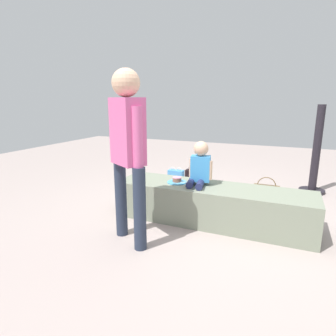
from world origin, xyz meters
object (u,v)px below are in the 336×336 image
adult_standing (128,142)px  water_bottle_near_gift (232,198)px  cake_plate (177,181)px  handbag_brown_canvas (266,193)px  party_cup_red (206,196)px  child_seated (200,166)px  gift_bag (176,180)px  handbag_black_leather (195,177)px

adult_standing → water_bottle_near_gift: bearing=62.7°
cake_plate → adult_standing: bearing=-104.6°
cake_plate → handbag_brown_canvas: bearing=48.0°
water_bottle_near_gift → party_cup_red: bearing=170.0°
child_seated → handbag_brown_canvas: (0.65, 0.98, -0.52)m
gift_bag → handbag_black_leather: (0.15, 0.46, -0.04)m
cake_plate → child_seated: bearing=5.8°
child_seated → gift_bag: child_seated is taller
adult_standing → party_cup_red: size_ratio=14.07×
adult_standing → handbag_black_leather: (-0.03, 2.09, -0.84)m
adult_standing → cake_plate: adult_standing is taller
party_cup_red → child_seated: bearing=-81.7°
party_cup_red → water_bottle_near_gift: bearing=-10.0°
adult_standing → party_cup_red: (0.35, 1.43, -0.91)m
cake_plate → party_cup_red: 0.81m
adult_standing → party_cup_red: 1.72m
water_bottle_near_gift → party_cup_red: water_bottle_near_gift is taller
cake_plate → handbag_brown_canvas: size_ratio=0.67×
child_seated → handbag_brown_canvas: bearing=56.5°
water_bottle_near_gift → party_cup_red: 0.36m
child_seated → cake_plate: child_seated is taller
cake_plate → gift_bag: bearing=112.3°
party_cup_red → handbag_brown_canvas: bearing=22.4°
gift_bag → party_cup_red: 0.57m
child_seated → gift_bag: size_ratio=1.32×
child_seated → party_cup_red: bearing=98.3°
adult_standing → handbag_black_leather: bearing=90.8°
adult_standing → handbag_black_leather: 2.25m
party_cup_red → cake_plate: bearing=-102.8°
cake_plate → handbag_brown_canvas: cake_plate is taller
cake_plate → handbag_black_leather: (-0.22, 1.36, -0.31)m
water_bottle_near_gift → handbag_black_leather: size_ratio=0.65×
adult_standing → gift_bag: size_ratio=4.36×
handbag_brown_canvas → party_cup_red: bearing=-157.6°
child_seated → handbag_black_leather: (-0.48, 1.33, -0.50)m
gift_bag → handbag_brown_canvas: (1.27, 0.11, -0.06)m
adult_standing → handbag_brown_canvas: (1.09, 1.73, -0.85)m
adult_standing → handbag_brown_canvas: adult_standing is taller
water_bottle_near_gift → gift_bag: bearing=163.3°
cake_plate → party_cup_red: bearing=77.2°
cake_plate → water_bottle_near_gift: cake_plate is taller
cake_plate → water_bottle_near_gift: (0.51, 0.64, -0.33)m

